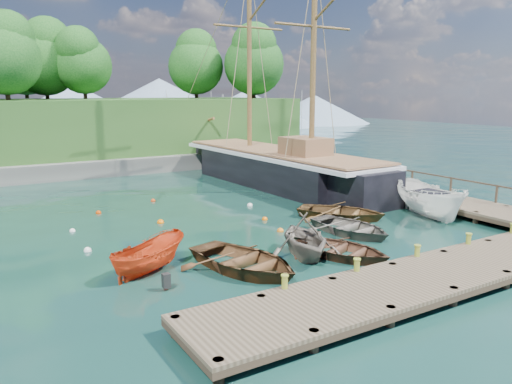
% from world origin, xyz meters
% --- Properties ---
extents(ground, '(160.00, 160.00, 0.00)m').
position_xyz_m(ground, '(0.00, 0.00, 0.00)').
color(ground, '#153125').
rests_on(ground, ground).
extents(dock_near, '(20.00, 3.20, 1.10)m').
position_xyz_m(dock_near, '(2.00, -6.50, 0.43)').
color(dock_near, '#473B2B').
rests_on(dock_near, ground).
extents(dock_east, '(3.20, 24.00, 1.10)m').
position_xyz_m(dock_east, '(11.50, 7.00, 0.43)').
color(dock_east, '#473B2B').
rests_on(dock_east, ground).
extents(bollard_0, '(0.26, 0.26, 0.45)m').
position_xyz_m(bollard_0, '(-4.00, -5.10, 0.00)').
color(bollard_0, olive).
rests_on(bollard_0, ground).
extents(bollard_1, '(0.26, 0.26, 0.45)m').
position_xyz_m(bollard_1, '(-1.00, -5.10, 0.00)').
color(bollard_1, olive).
rests_on(bollard_1, ground).
extents(bollard_2, '(0.26, 0.26, 0.45)m').
position_xyz_m(bollard_2, '(2.00, -5.10, 0.00)').
color(bollard_2, olive).
rests_on(bollard_2, ground).
extents(bollard_3, '(0.26, 0.26, 0.45)m').
position_xyz_m(bollard_3, '(5.00, -5.10, 0.00)').
color(bollard_3, olive).
rests_on(bollard_3, ground).
extents(bollard_4, '(0.26, 0.26, 0.45)m').
position_xyz_m(bollard_4, '(8.00, -5.10, 0.00)').
color(bollard_4, olive).
rests_on(bollard_4, ground).
extents(rowboat_0, '(4.71, 5.72, 1.03)m').
position_xyz_m(rowboat_0, '(-3.51, -1.68, 0.00)').
color(rowboat_0, '#54361D').
rests_on(rowboat_0, ground).
extents(rowboat_1, '(4.21, 4.53, 1.96)m').
position_xyz_m(rowboat_1, '(-0.62, -1.57, 0.00)').
color(rowboat_1, '#6F665B').
rests_on(rowboat_1, ground).
extents(rowboat_2, '(4.24, 4.92, 0.86)m').
position_xyz_m(rowboat_2, '(0.73, -2.36, 0.00)').
color(rowboat_2, '#513221').
rests_on(rowboat_2, ground).
extents(rowboat_3, '(3.64, 4.71, 0.90)m').
position_xyz_m(rowboat_3, '(3.30, 0.02, 0.00)').
color(rowboat_3, '#5B554C').
rests_on(rowboat_3, ground).
extents(rowboat_4, '(5.40, 5.67, 0.96)m').
position_xyz_m(rowboat_4, '(4.85, 2.50, 0.00)').
color(rowboat_4, brown).
rests_on(rowboat_4, ground).
extents(motorboat_orange, '(3.83, 2.88, 1.40)m').
position_xyz_m(motorboat_orange, '(-6.62, 0.04, 0.00)').
color(motorboat_orange, red).
rests_on(motorboat_orange, ground).
extents(cabin_boat_white, '(3.54, 5.84, 2.12)m').
position_xyz_m(cabin_boat_white, '(9.06, 0.22, 0.00)').
color(cabin_boat_white, white).
rests_on(cabin_boat_white, ground).
extents(schooner, '(5.53, 26.73, 19.44)m').
position_xyz_m(schooner, '(7.44, 12.51, 1.08)').
color(schooner, black).
rests_on(schooner, ground).
extents(mooring_buoy_0, '(0.33, 0.33, 0.33)m').
position_xyz_m(mooring_buoy_0, '(-8.03, 3.79, 0.00)').
color(mooring_buoy_0, white).
rests_on(mooring_buoy_0, ground).
extents(mooring_buoy_1, '(0.36, 0.36, 0.36)m').
position_xyz_m(mooring_buoy_1, '(-3.72, 6.65, 0.00)').
color(mooring_buoy_1, '#F86A00').
rests_on(mooring_buoy_1, ground).
extents(mooring_buoy_2, '(0.30, 0.30, 0.30)m').
position_xyz_m(mooring_buoy_2, '(1.23, 4.41, 0.00)').
color(mooring_buoy_2, '#F96803').
rests_on(mooring_buoy_2, ground).
extents(mooring_buoy_3, '(0.33, 0.33, 0.33)m').
position_xyz_m(mooring_buoy_3, '(2.21, 7.62, 0.00)').
color(mooring_buoy_3, silver).
rests_on(mooring_buoy_3, ground).
extents(mooring_buoy_4, '(0.31, 0.31, 0.31)m').
position_xyz_m(mooring_buoy_4, '(-5.95, 10.38, 0.00)').
color(mooring_buoy_4, '#D43900').
rests_on(mooring_buoy_4, ground).
extents(mooring_buoy_5, '(0.30, 0.30, 0.30)m').
position_xyz_m(mooring_buoy_5, '(-2.27, 11.81, 0.00)').
color(mooring_buoy_5, '#D04211').
rests_on(mooring_buoy_5, ground).
extents(mooring_buoy_6, '(0.28, 0.28, 0.28)m').
position_xyz_m(mooring_buoy_6, '(-7.96, 7.30, 0.00)').
color(mooring_buoy_6, white).
rests_on(mooring_buoy_6, ground).
extents(mooring_buoy_7, '(0.33, 0.33, 0.33)m').
position_xyz_m(mooring_buoy_7, '(0.68, 2.11, 0.00)').
color(mooring_buoy_7, orange).
rests_on(mooring_buoy_7, ground).
extents(distant_ridge, '(117.00, 40.00, 10.00)m').
position_xyz_m(distant_ridge, '(4.30, 70.00, 4.35)').
color(distant_ridge, '#728CA5').
rests_on(distant_ridge, ground).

